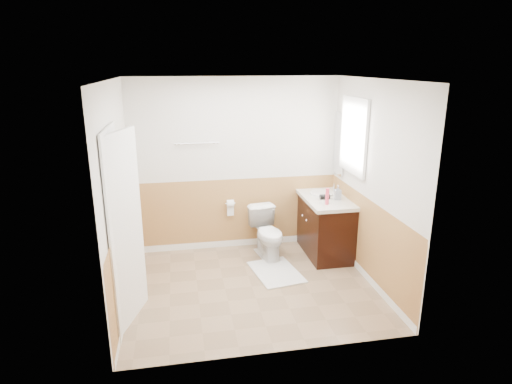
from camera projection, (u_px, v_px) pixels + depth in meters
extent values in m
plane|color=#8C7051|center=(252.00, 287.00, 5.38)|extent=(3.00, 3.00, 0.00)
plane|color=white|center=(251.00, 79.00, 4.67)|extent=(3.00, 3.00, 0.00)
plane|color=silver|center=(236.00, 165.00, 6.25)|extent=(3.00, 0.00, 3.00)
plane|color=silver|center=(277.00, 231.00, 3.80)|extent=(3.00, 0.00, 3.00)
plane|color=silver|center=(117.00, 197.00, 4.77)|extent=(0.00, 3.00, 3.00)
plane|color=silver|center=(372.00, 184.00, 5.29)|extent=(0.00, 3.00, 3.00)
plane|color=tan|center=(237.00, 215.00, 6.46)|extent=(3.00, 0.00, 3.00)
plane|color=tan|center=(275.00, 306.00, 4.03)|extent=(3.00, 0.00, 3.00)
plane|color=tan|center=(124.00, 259.00, 4.98)|extent=(0.00, 2.60, 2.60)
plane|color=tan|center=(367.00, 241.00, 5.50)|extent=(0.00, 2.60, 2.60)
imported|color=white|center=(268.00, 233.00, 6.14)|extent=(0.50, 0.75, 0.70)
cube|color=silver|center=(276.00, 272.00, 5.74)|extent=(0.68, 0.88, 0.02)
cube|color=black|center=(324.00, 226.00, 6.27)|extent=(0.55, 1.10, 0.80)
sphere|color=silver|center=(307.00, 220.00, 6.08)|extent=(0.03, 0.03, 0.03)
sphere|color=silver|center=(303.00, 216.00, 6.27)|extent=(0.03, 0.03, 0.03)
cube|color=silver|center=(325.00, 198.00, 6.15)|extent=(0.60, 1.15, 0.05)
cylinder|color=white|center=(322.00, 193.00, 6.28)|extent=(0.36, 0.36, 0.02)
cylinder|color=silver|center=(334.00, 188.00, 6.29)|extent=(0.02, 0.02, 0.14)
cylinder|color=#EC3D58|center=(327.00, 196.00, 5.78)|extent=(0.05, 0.05, 0.22)
imported|color=gray|center=(338.00, 192.00, 5.99)|extent=(0.11, 0.11, 0.20)
cylinder|color=black|center=(325.00, 197.00, 6.02)|extent=(0.14, 0.07, 0.07)
cylinder|color=black|center=(322.00, 199.00, 6.04)|extent=(0.03, 0.03, 0.07)
cube|color=silver|center=(339.00, 144.00, 6.24)|extent=(0.02, 0.35, 0.90)
cube|color=white|center=(354.00, 136.00, 5.70)|extent=(0.04, 0.80, 1.00)
cube|color=white|center=(355.00, 136.00, 5.70)|extent=(0.01, 0.70, 0.90)
cube|color=white|center=(124.00, 231.00, 4.43)|extent=(0.29, 0.78, 2.04)
cube|color=white|center=(117.00, 231.00, 4.41)|extent=(0.02, 0.92, 2.10)
sphere|color=silver|center=(134.00, 226.00, 4.77)|extent=(0.06, 0.06, 0.06)
cylinder|color=silver|center=(197.00, 143.00, 6.01)|extent=(0.62, 0.02, 0.02)
cylinder|color=silver|center=(230.00, 203.00, 6.33)|extent=(0.14, 0.02, 0.02)
cylinder|color=white|center=(230.00, 203.00, 6.33)|extent=(0.10, 0.11, 0.11)
cube|color=white|center=(231.00, 211.00, 6.36)|extent=(0.10, 0.01, 0.16)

